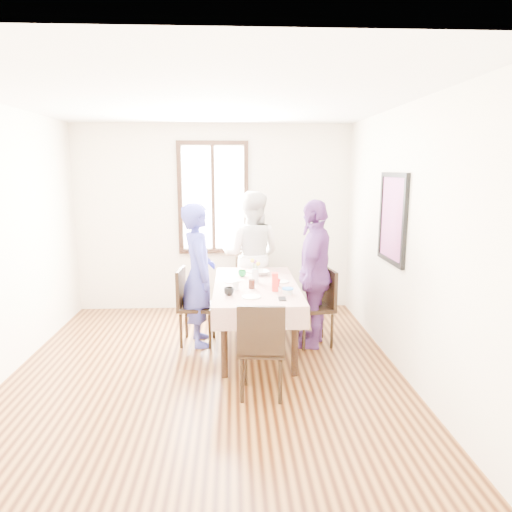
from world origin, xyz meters
name	(u,v)px	position (x,y,z in m)	size (l,w,h in m)	color
ground	(207,371)	(0.00, 0.00, 0.00)	(4.50, 4.50, 0.00)	black
back_wall	(214,219)	(0.00, 2.25, 1.35)	(4.00, 4.00, 0.00)	#F1E3C8
right_wall	(404,241)	(2.00, 0.00, 1.35)	(4.50, 4.50, 0.00)	#F1E3C8
window_frame	(213,198)	(0.00, 2.23, 1.65)	(1.02, 0.06, 1.62)	black
window_pane	(213,198)	(0.00, 2.24, 1.65)	(0.90, 0.02, 1.50)	white
art_poster	(393,218)	(1.98, 0.30, 1.55)	(0.04, 0.76, 0.96)	red
dining_table	(256,316)	(0.54, 0.65, 0.38)	(0.83, 1.69, 0.75)	black
tablecloth	(256,284)	(0.54, 0.65, 0.76)	(0.95, 1.81, 0.01)	#571208
chair_left	(197,306)	(-0.15, 0.81, 0.46)	(0.42, 0.42, 0.91)	black
chair_right	(314,307)	(1.23, 0.70, 0.46)	(0.42, 0.42, 0.91)	black
chair_far	(252,285)	(0.54, 1.81, 0.46)	(0.42, 0.42, 0.91)	black
chair_near	(262,348)	(0.54, -0.52, 0.46)	(0.42, 0.42, 0.91)	black
person_left	(198,275)	(-0.13, 0.81, 0.84)	(0.61, 0.40, 1.68)	#353793
person_far	(252,255)	(0.54, 1.79, 0.88)	(0.86, 0.67, 1.77)	silver
person_right	(313,274)	(1.21, 0.70, 0.86)	(1.01, 0.42, 1.73)	#5F3277
mug_black	(229,291)	(0.23, 0.18, 0.80)	(0.11, 0.11, 0.08)	black
mug_flag	(277,283)	(0.77, 0.53, 0.80)	(0.09, 0.09, 0.08)	red
mug_green	(242,273)	(0.39, 1.03, 0.80)	(0.10, 0.10, 0.08)	#0C7226
serving_bowl	(261,273)	(0.62, 1.10, 0.79)	(0.22, 0.22, 0.05)	white
juice_carton	(275,282)	(0.73, 0.32, 0.86)	(0.06, 0.06, 0.20)	red
butter_tub	(288,291)	(0.86, 0.21, 0.79)	(0.10, 0.10, 0.05)	white
jam_jar	(252,284)	(0.48, 0.45, 0.81)	(0.07, 0.07, 0.10)	black
drinking_glass	(236,285)	(0.31, 0.41, 0.81)	(0.07, 0.07, 0.10)	silver
smartphone	(282,299)	(0.78, 0.01, 0.77)	(0.07, 0.15, 0.01)	black
flower_vase	(255,275)	(0.54, 0.74, 0.84)	(0.08, 0.08, 0.16)	silver
plate_left	(232,281)	(0.27, 0.78, 0.77)	(0.20, 0.20, 0.01)	white
plate_right	(281,281)	(0.84, 0.73, 0.77)	(0.20, 0.20, 0.01)	white
plate_far	(254,271)	(0.54, 1.28, 0.77)	(0.20, 0.20, 0.01)	white
plate_near	(251,297)	(0.47, 0.09, 0.77)	(0.20, 0.20, 0.01)	white
butter_lid	(288,289)	(0.86, 0.21, 0.82)	(0.12, 0.12, 0.01)	blue
flower_bunch	(255,265)	(0.54, 0.74, 0.97)	(0.09, 0.09, 0.10)	yellow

